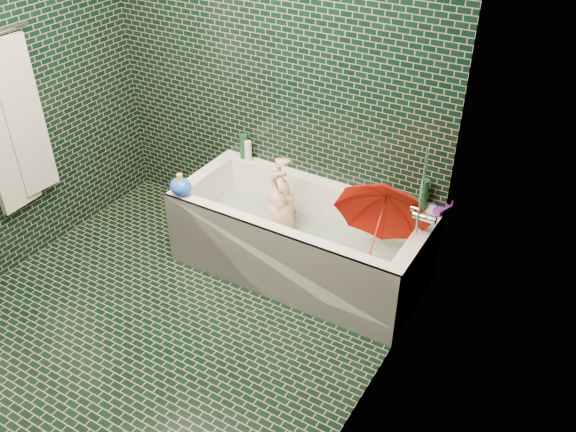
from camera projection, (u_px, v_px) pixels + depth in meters
The scene contains 19 objects.
floor at pixel (155, 335), 3.77m from camera, with size 2.80×2.80×0.00m, color black.
wall_back at pixel (271, 71), 4.07m from camera, with size 2.80×2.80×0.00m, color black.
wall_right at pixel (359, 234), 2.52m from camera, with size 2.80×2.80×0.00m, color black.
bathtub at pixel (299, 246), 4.18m from camera, with size 1.70×0.75×0.55m.
bath_mat at pixel (300, 251), 4.22m from camera, with size 1.35×0.47×0.01m, color #50D32A.
water at pixel (300, 234), 4.14m from camera, with size 1.48×0.53×0.00m, color silver.
towel at pixel (11, 125), 3.89m from camera, with size 0.08×0.44×1.12m.
faucet at pixel (423, 211), 3.53m from camera, with size 0.18×0.19×0.55m.
child at pixel (286, 227), 4.19m from camera, with size 0.35×0.23×0.95m, color #D6A785.
umbrella at pixel (378, 226), 3.68m from camera, with size 0.57×0.57×0.50m, color red.
soap_bottle_a at pixel (431, 214), 3.90m from camera, with size 0.10×0.10×0.27m, color white.
soap_bottle_b at pixel (434, 215), 3.89m from camera, with size 0.08×0.08×0.17m, color #5E1F77.
soap_bottle_c at pixel (406, 208), 3.95m from camera, with size 0.14×0.14×0.17m, color #124020.
bottle_right_tall at pixel (424, 196), 3.86m from camera, with size 0.06×0.06×0.23m, color #124020.
bottle_right_pump at pixel (422, 198), 3.90m from camera, with size 0.05×0.05×0.17m, color silver.
bottle_left_tall at pixel (244, 146), 4.47m from camera, with size 0.06×0.06×0.19m, color #124020.
bottle_left_short at pixel (248, 151), 4.44m from camera, with size 0.05×0.05×0.15m, color white.
rubber_duck at pixel (383, 195), 4.00m from camera, with size 0.12×0.09×0.10m.
bath_toy at pixel (181, 186), 4.05m from camera, with size 0.18×0.16×0.15m.
Camera 1 is at (2.09, -1.91, 2.73)m, focal length 38.00 mm.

